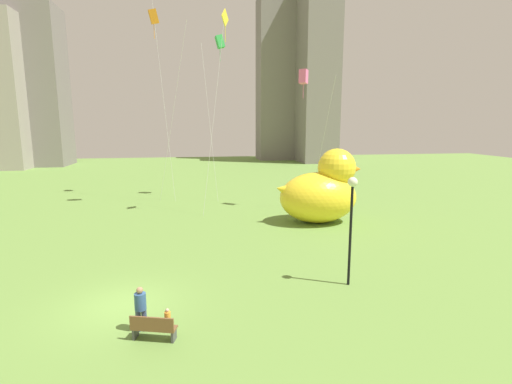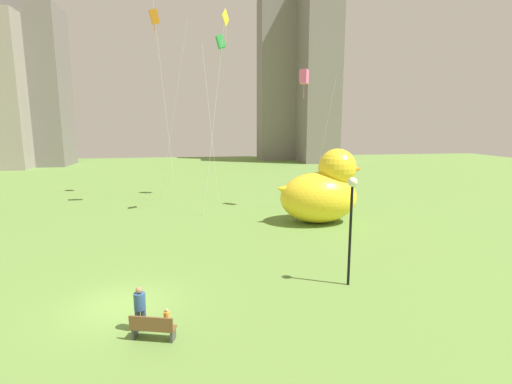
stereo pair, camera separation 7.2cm
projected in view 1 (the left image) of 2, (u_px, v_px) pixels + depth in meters
The scene contains 11 objects.
ground_plane at pixel (122, 306), 15.43m from camera, with size 140.00×140.00×0.00m, color olive.
park_bench at pixel (153, 327), 12.88m from camera, with size 1.58×0.86×0.90m.
person_adult at pixel (141, 307), 13.42m from camera, with size 0.40×0.40×1.63m.
person_child at pixel (168, 319), 13.39m from camera, with size 0.22×0.22×0.89m.
giant_inflatable_duck at pixel (321, 191), 28.19m from camera, with size 6.53×4.19×5.42m.
lamppost at pixel (352, 207), 16.84m from camera, with size 0.43×0.43×4.92m.
city_skyline at pixel (103, 76), 65.04m from camera, with size 67.72×17.85×36.23m.
kite_pink at pixel (304, 78), 31.08m from camera, with size 2.62×3.74×11.52m.
kite_green at pixel (220, 43), 35.47m from camera, with size 2.20×2.27×15.25m.
kite_orange at pixel (154, 18), 31.26m from camera, with size 3.12×3.12×16.39m.
kite_yellow at pixel (224, 30), 28.38m from camera, with size 2.26×2.53×15.46m.
Camera 1 is at (2.98, -15.07, 7.19)m, focal length 27.04 mm.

